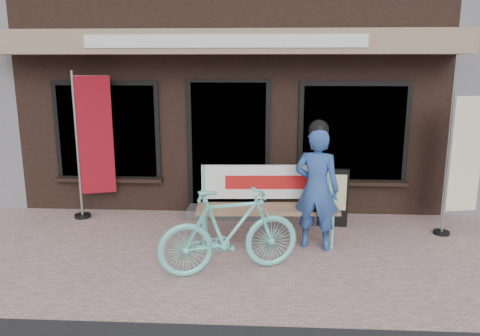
# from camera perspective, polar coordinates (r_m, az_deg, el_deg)

# --- Properties ---
(ground) EXTENTS (70.00, 70.00, 0.00)m
(ground) POSITION_cam_1_polar(r_m,az_deg,el_deg) (6.06, -2.83, -11.18)
(ground) COLOR #BF9792
(ground) RESTS_ON ground
(storefront) EXTENTS (7.00, 6.77, 6.00)m
(storefront) POSITION_cam_1_polar(r_m,az_deg,el_deg) (10.51, -0.13, 15.63)
(storefront) COLOR black
(storefront) RESTS_ON ground
(bench) EXTENTS (1.97, 0.60, 1.05)m
(bench) POSITION_cam_1_polar(r_m,az_deg,el_deg) (6.54, 3.29, -3.62)
(bench) COLOR #6FD9CE
(bench) RESTS_ON ground
(person) EXTENTS (0.69, 0.55, 1.74)m
(person) POSITION_cam_1_polar(r_m,az_deg,el_deg) (6.27, 9.33, -2.23)
(person) COLOR #2C4E97
(person) RESTS_ON ground
(bicycle) EXTENTS (1.78, 1.02, 1.03)m
(bicycle) POSITION_cam_1_polar(r_m,az_deg,el_deg) (5.56, -1.29, -7.69)
(bicycle) COLOR #6FD9CE
(bicycle) RESTS_ON ground
(nobori_red) EXTENTS (0.69, 0.34, 2.34)m
(nobori_red) POSITION_cam_1_polar(r_m,az_deg,el_deg) (7.75, -17.51, 2.87)
(nobori_red) COLOR gray
(nobori_red) RESTS_ON ground
(nobori_cream) EXTENTS (0.62, 0.27, 2.08)m
(nobori_cream) POSITION_cam_1_polar(r_m,az_deg,el_deg) (7.36, 25.45, 0.64)
(nobori_cream) COLOR gray
(nobori_cream) RESTS_ON ground
(menu_stand) EXTENTS (0.45, 0.13, 0.90)m
(menu_stand) POSITION_cam_1_polar(r_m,az_deg,el_deg) (7.25, 11.28, -3.50)
(menu_stand) COLOR black
(menu_stand) RESTS_ON ground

